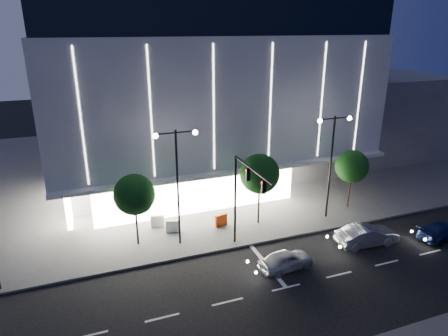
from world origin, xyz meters
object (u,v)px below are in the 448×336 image
object	(u,v)px
tree_mid	(260,176)
barrier_d	(173,226)
barrier_b	(158,221)
street_lamp_west	(177,171)
tree_left	(135,197)
barrier_c	(221,220)
tree_right	(352,168)
car_lead	(286,260)
traffic_mast	(243,189)
street_lamp_east	(332,152)
car_second	(367,235)
car_third	(443,231)

from	to	relation	value
tree_mid	barrier_d	world-z (taller)	tree_mid
barrier_b	barrier_d	xyz separation A→B (m)	(0.97, -1.27, 0.00)
street_lamp_west	barrier_b	xyz separation A→B (m)	(-1.06, 3.20, -5.31)
tree_left	barrier_c	bearing A→B (deg)	4.62
tree_right	car_lead	bearing A→B (deg)	-146.55
traffic_mast	tree_left	bearing A→B (deg)	152.16
traffic_mast	street_lamp_west	bearing A→B (deg)	146.35
street_lamp_west	car_lead	bearing A→B (deg)	-43.05
tree_mid	tree_right	bearing A→B (deg)	-0.00
tree_mid	street_lamp_east	bearing A→B (deg)	-9.69
barrier_c	tree_mid	bearing A→B (deg)	-24.45
street_lamp_west	car_second	distance (m)	15.09
tree_left	car_second	world-z (taller)	tree_left
barrier_b	car_lead	bearing A→B (deg)	-35.28
car_second	barrier_b	size ratio (longest dim) A/B	4.33
traffic_mast	street_lamp_east	xyz separation A→B (m)	(9.00, 2.66, 0.93)
street_lamp_west	barrier_c	world-z (taller)	street_lamp_west
street_lamp_west	barrier_c	distance (m)	6.76
tree_mid	barrier_c	bearing A→B (deg)	170.00
street_lamp_west	barrier_b	world-z (taller)	street_lamp_west
tree_left	barrier_d	distance (m)	4.53
tree_left	tree_mid	xyz separation A→B (m)	(10.00, 0.00, 0.30)
car_lead	barrier_d	distance (m)	9.69
barrier_b	barrier_c	size ratio (longest dim) A/B	1.00
tree_left	barrier_b	xyz separation A→B (m)	(1.91, 2.18, -3.38)
tree_left	car_second	xyz separation A→B (m)	(16.28, -5.91, -3.25)
tree_left	barrier_d	world-z (taller)	tree_left
barrier_d	car_lead	bearing A→B (deg)	-35.37
tree_left	street_lamp_east	bearing A→B (deg)	-3.65
barrier_b	car_third	bearing A→B (deg)	-8.43
tree_left	tree_mid	size ratio (longest dim) A/B	0.93
traffic_mast	car_second	bearing A→B (deg)	-13.47
tree_right	street_lamp_east	bearing A→B (deg)	-161.37
car_third	barrier_c	distance (m)	17.47
car_lead	barrier_c	world-z (taller)	car_lead
tree_left	tree_right	xyz separation A→B (m)	(19.00, -0.00, -0.15)
traffic_mast	street_lamp_west	world-z (taller)	street_lamp_west
tree_left	car_second	distance (m)	17.62
traffic_mast	barrier_d	world-z (taller)	traffic_mast
street_lamp_west	barrier_b	bearing A→B (deg)	108.35
car_third	barrier_d	distance (m)	21.24
car_third	barrier_b	xyz separation A→B (m)	(-20.61, 9.36, 0.00)
street_lamp_west	street_lamp_east	xyz separation A→B (m)	(13.00, 0.00, 0.00)
car_third	barrier_c	xyz separation A→B (m)	(-15.67, 7.73, 0.00)
tree_right	car_second	xyz separation A→B (m)	(-2.72, -5.91, -3.10)
street_lamp_east	car_third	xyz separation A→B (m)	(6.55, -6.16, -5.31)
street_lamp_west	barrier_c	bearing A→B (deg)	22.06
traffic_mast	tree_right	xyz separation A→B (m)	(12.03, 3.68, -1.14)
car_second	barrier_b	bearing A→B (deg)	64.51
car_third	tree_left	bearing A→B (deg)	66.78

